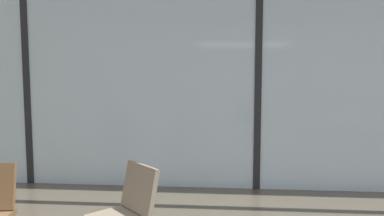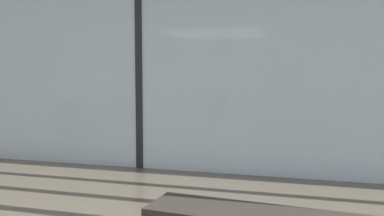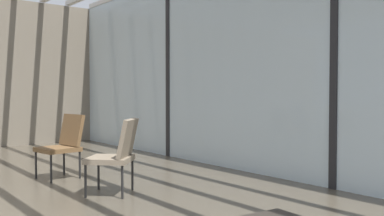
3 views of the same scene
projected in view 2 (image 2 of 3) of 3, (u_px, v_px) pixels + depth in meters
glass_curtain_wall at (140, 57)px, 5.63m from camera, size 14.00×0.08×3.24m
window_mullion_1 at (140, 57)px, 5.63m from camera, size 0.10×0.12×3.24m
parked_airplane at (165, 47)px, 10.86m from camera, size 11.07×4.39×4.39m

